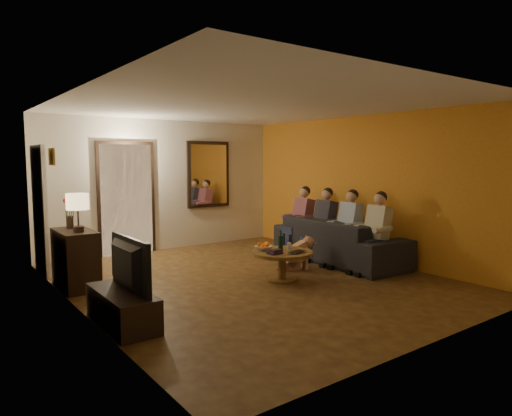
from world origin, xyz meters
TOP-DOWN VIEW (x-y plane):
  - floor at (0.00, 0.00)m, footprint 5.00×6.00m
  - ceiling at (0.00, 0.00)m, footprint 5.00×6.00m
  - back_wall at (0.00, 3.00)m, footprint 5.00×0.02m
  - front_wall at (0.00, -3.00)m, footprint 5.00×0.02m
  - left_wall at (-2.50, 0.00)m, footprint 0.02×6.00m
  - right_wall at (2.50, 0.00)m, footprint 0.02×6.00m
  - orange_accent at (2.49, 0.00)m, footprint 0.01×6.00m
  - kitchen_doorway at (-0.80, 2.98)m, footprint 1.00×0.06m
  - door_trim at (-0.80, 2.97)m, footprint 1.12×0.04m
  - fridge_glimpse at (-0.55, 2.98)m, footprint 0.45×0.03m
  - mirror_frame at (1.00, 2.96)m, footprint 1.00×0.05m
  - mirror_glass at (1.00, 2.93)m, footprint 0.86×0.02m
  - white_door at (-2.46, 2.30)m, footprint 0.06×0.85m
  - framed_art at (-2.47, 1.30)m, footprint 0.03×0.28m
  - art_canvas at (-2.46, 1.30)m, footprint 0.01×0.22m
  - dresser at (-2.25, 1.14)m, footprint 0.45×0.93m
  - table_lamp at (-2.25, 0.92)m, footprint 0.30×0.30m
  - flower_vase at (-2.25, 1.36)m, footprint 0.14×0.14m
  - tv_stand at (-2.25, -0.69)m, footprint 0.45×1.14m
  - tv at (-2.25, -0.69)m, footprint 1.02×0.13m
  - sofa at (2.01, 0.14)m, footprint 2.70×1.24m
  - person_a at (1.91, -0.76)m, footprint 0.60×0.40m
  - person_b at (1.91, -0.16)m, footprint 0.60×0.40m
  - person_c at (1.91, 0.44)m, footprint 0.60×0.40m
  - person_d at (1.91, 1.04)m, footprint 0.60×0.40m
  - dog at (0.98, 0.11)m, footprint 0.61×0.39m
  - coffee_table at (0.34, -0.30)m, footprint 0.96×0.96m
  - bowl at (0.16, -0.08)m, footprint 0.26×0.26m
  - oranges at (0.16, -0.08)m, footprint 0.20×0.20m
  - wine_bottle at (0.39, -0.20)m, footprint 0.07×0.07m
  - wine_glass at (0.52, -0.25)m, footprint 0.06×0.06m
  - book_stack at (0.12, -0.40)m, footprint 0.20×0.15m
  - laptop at (0.44, -0.58)m, footprint 0.37×0.29m

SIDE VIEW (x-z plane):
  - floor at x=0.00m, z-range -0.01..0.01m
  - tv_stand at x=-2.25m, z-range 0.00..0.38m
  - coffee_table at x=0.34m, z-range 0.00..0.45m
  - dog at x=0.98m, z-range 0.00..0.56m
  - sofa at x=2.01m, z-range 0.00..0.77m
  - dresser at x=-2.25m, z-range 0.00..0.82m
  - laptop at x=0.44m, z-range 0.45..0.48m
  - bowl at x=0.16m, z-range 0.45..0.51m
  - book_stack at x=0.12m, z-range 0.45..0.52m
  - wine_glass at x=0.52m, z-range 0.45..0.55m
  - oranges at x=0.16m, z-range 0.51..0.59m
  - person_a at x=1.91m, z-range 0.00..1.20m
  - person_b at x=1.91m, z-range 0.00..1.20m
  - person_c at x=1.91m, z-range 0.00..1.20m
  - person_d at x=1.91m, z-range 0.00..1.20m
  - wine_bottle at x=0.39m, z-range 0.45..0.76m
  - tv at x=-2.25m, z-range 0.38..0.97m
  - fridge_glimpse at x=-0.55m, z-range 0.05..1.75m
  - white_door at x=-2.46m, z-range 0.00..2.04m
  - flower_vase at x=-2.25m, z-range 0.82..1.26m
  - kitchen_doorway at x=-0.80m, z-range 0.00..2.10m
  - door_trim at x=-0.80m, z-range -0.06..2.16m
  - table_lamp at x=-2.25m, z-range 0.82..1.36m
  - back_wall at x=0.00m, z-range 0.00..2.60m
  - front_wall at x=0.00m, z-range 0.00..2.60m
  - left_wall at x=-2.50m, z-range 0.00..2.60m
  - right_wall at x=2.50m, z-range 0.00..2.60m
  - orange_accent at x=2.49m, z-range 0.00..2.60m
  - mirror_frame at x=1.00m, z-range 0.80..2.20m
  - mirror_glass at x=1.00m, z-range 0.87..2.13m
  - framed_art at x=-2.47m, z-range 1.73..1.97m
  - art_canvas at x=-2.46m, z-range 1.76..1.94m
  - ceiling at x=0.00m, z-range 2.60..2.60m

